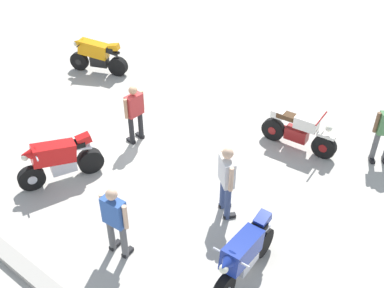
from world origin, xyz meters
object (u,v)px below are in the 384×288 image
Objects in this scene: motorcycle_red_sportbike at (59,159)px; person_in_blue_shirt at (115,219)px; motorcycle_cream_vintage at (299,131)px; motorcycle_blue_sportbike at (244,254)px; motorcycle_orange_sportbike at (97,55)px; person_in_white_shirt at (226,177)px; person_in_red_shirt at (135,111)px.

person_in_blue_shirt is at bearing 98.81° from motorcycle_red_sportbike.
motorcycle_red_sportbike is 1.14× the size of person_in_blue_shirt.
motorcycle_cream_vintage is 4.30m from motorcycle_blue_sportbike.
motorcycle_cream_vintage is at bearing 160.35° from motorcycle_orange_sportbike.
person_in_white_shirt is 1.07× the size of person_in_red_shirt.
person_in_red_shirt reaches higher than motorcycle_blue_sportbike.
motorcycle_orange_sportbike is 7.62m from person_in_blue_shirt.
person_in_white_shirt is 1.05× the size of person_in_blue_shirt.
motorcycle_red_sportbike is (-3.29, 4.15, 0.00)m from motorcycle_orange_sportbike.
motorcycle_cream_vintage is 1.05× the size of motorcycle_red_sportbike.
motorcycle_orange_sportbike is 5.30m from motorcycle_red_sportbike.
motorcycle_orange_sportbike is 4.09m from person_in_red_shirt.
motorcycle_blue_sportbike is 4.85m from person_in_red_shirt.
person_in_red_shirt reaches higher than motorcycle_cream_vintage.
motorcycle_blue_sportbike is at bearing 132.22° from motorcycle_orange_sportbike.
person_in_red_shirt is (3.38, 2.26, 0.40)m from motorcycle_cream_vintage.
person_in_blue_shirt is (1.09, 5.15, 0.43)m from motorcycle_cream_vintage.
motorcycle_blue_sportbike reaches higher than motorcycle_cream_vintage.
person_in_blue_shirt is (0.99, 2.14, -0.06)m from person_in_white_shirt.
motorcycle_cream_vintage is 5.75m from motorcycle_red_sportbike.
person_in_white_shirt is at bearing 171.34° from person_in_red_shirt.
motorcycle_blue_sportbike is (-8.02, 3.88, 0.00)m from motorcycle_orange_sportbike.
person_in_red_shirt reaches higher than motorcycle_red_sportbike.
motorcycle_blue_sportbike is (-1.08, 4.16, 0.11)m from motorcycle_cream_vintage.
person_in_red_shirt is at bearing -162.79° from motorcycle_red_sportbike.
motorcycle_cream_vintage is at bearing -141.95° from person_in_red_shirt.
motorcycle_cream_vintage is 4.09m from person_in_red_shirt.
motorcycle_red_sportbike is 0.95× the size of motorcycle_blue_sportbike.
motorcycle_orange_sportbike reaches higher than motorcycle_cream_vintage.
motorcycle_cream_vintage is at bearing -16.15° from person_in_blue_shirt.
motorcycle_red_sportbike is 2.68m from person_in_blue_shirt.
person_in_white_shirt is at bearing -96.40° from motorcycle_cream_vintage.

